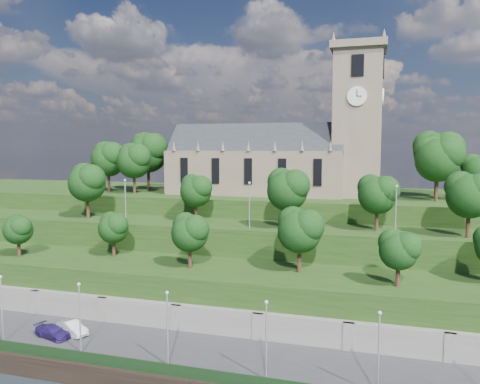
% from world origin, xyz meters
% --- Properties ---
extents(promenade, '(160.00, 12.00, 2.00)m').
position_xyz_m(promenade, '(0.00, 6.00, 1.00)').
color(promenade, '#2D2D30').
rests_on(promenade, ground).
extents(fence, '(160.00, 0.10, 1.20)m').
position_xyz_m(fence, '(0.00, 0.60, 2.60)').
color(fence, '#183417').
rests_on(fence, promenade).
extents(retaining_wall, '(160.00, 2.10, 5.00)m').
position_xyz_m(retaining_wall, '(0.00, 11.97, 2.50)').
color(retaining_wall, slate).
rests_on(retaining_wall, ground).
extents(embankment_lower, '(160.00, 12.00, 8.00)m').
position_xyz_m(embankment_lower, '(0.00, 18.00, 4.00)').
color(embankment_lower, '#1C3511').
rests_on(embankment_lower, ground).
extents(embankment_upper, '(160.00, 10.00, 12.00)m').
position_xyz_m(embankment_upper, '(0.00, 29.00, 6.00)').
color(embankment_upper, '#1C3511').
rests_on(embankment_upper, ground).
extents(hilltop, '(160.00, 32.00, 15.00)m').
position_xyz_m(hilltop, '(0.00, 50.00, 7.50)').
color(hilltop, '#1C3511').
rests_on(hilltop, ground).
extents(church, '(38.60, 12.35, 27.60)m').
position_xyz_m(church, '(0.79, 45.98, 22.52)').
color(church, '#6B5A4B').
rests_on(church, hilltop).
extents(trees_lower, '(66.94, 8.42, 8.23)m').
position_xyz_m(trees_lower, '(2.75, 18.17, 12.82)').
color(trees_lower, '#321E13').
rests_on(trees_lower, embankment_lower).
extents(trees_upper, '(63.55, 8.41, 9.07)m').
position_xyz_m(trees_upper, '(1.90, 28.01, 17.75)').
color(trees_upper, '#321E13').
rests_on(trees_upper, embankment_upper).
extents(trees_hilltop, '(72.26, 17.04, 11.72)m').
position_xyz_m(trees_hilltop, '(-1.47, 45.25, 22.23)').
color(trees_hilltop, '#321E13').
rests_on(trees_hilltop, hilltop).
extents(lamp_posts_promenade, '(60.36, 0.36, 7.61)m').
position_xyz_m(lamp_posts_promenade, '(-2.00, 2.50, 6.41)').
color(lamp_posts_promenade, '#B2B2B7').
rests_on(lamp_posts_promenade, promenade).
extents(lamp_posts_upper, '(40.36, 0.36, 6.73)m').
position_xyz_m(lamp_posts_upper, '(-0.00, 26.00, 15.95)').
color(lamp_posts_upper, '#B2B2B7').
rests_on(lamp_posts_upper, embankment_upper).
extents(car_middle, '(4.84, 3.28, 1.51)m').
position_xyz_m(car_middle, '(-16.06, 6.60, 2.76)').
color(car_middle, '#B8BABD').
rests_on(car_middle, promenade).
extents(car_right, '(5.02, 3.06, 1.36)m').
position_xyz_m(car_right, '(-17.59, 5.14, 2.68)').
color(car_right, '#261854').
rests_on(car_right, promenade).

